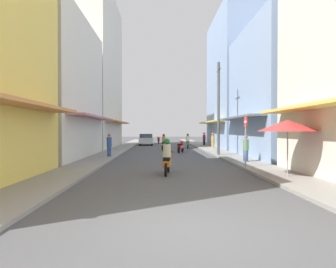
# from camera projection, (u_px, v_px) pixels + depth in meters

# --- Properties ---
(ground_plane) EXTENTS (115.78, 115.78, 0.00)m
(ground_plane) POSITION_uv_depth(u_px,v_px,m) (165.00, 151.00, 27.94)
(ground_plane) COLOR #4C4C4F
(sidewalk_left) EXTENTS (1.93, 60.63, 0.12)m
(sidewalk_left) POSITION_uv_depth(u_px,v_px,m) (118.00, 150.00, 27.82)
(sidewalk_left) COLOR gray
(sidewalk_left) RESTS_ON ground
(sidewalk_right) EXTENTS (1.93, 60.63, 0.12)m
(sidewalk_right) POSITION_uv_depth(u_px,v_px,m) (213.00, 150.00, 28.07)
(sidewalk_right) COLOR gray
(sidewalk_right) RESTS_ON ground
(building_left_mid) EXTENTS (7.05, 10.47, 9.46)m
(building_left_mid) POSITION_uv_depth(u_px,v_px,m) (43.00, 89.00, 19.99)
(building_left_mid) COLOR silver
(building_left_mid) RESTS_ON ground
(building_left_far) EXTENTS (7.05, 12.72, 16.31)m
(building_left_far) POSITION_uv_depth(u_px,v_px,m) (87.00, 73.00, 32.01)
(building_left_far) COLOR silver
(building_left_far) RESTS_ON ground
(building_right_mid) EXTENTS (7.05, 9.68, 9.14)m
(building_right_mid) POSITION_uv_depth(u_px,v_px,m) (287.00, 93.00, 20.78)
(building_right_mid) COLOR #8CA5CC
(building_right_mid) RESTS_ON ground
(building_right_far) EXTENTS (7.05, 11.25, 14.29)m
(building_right_far) POSITION_uv_depth(u_px,v_px,m) (243.00, 82.00, 32.02)
(building_right_far) COLOR #8CA5CC
(building_right_far) RESTS_ON ground
(motorbike_orange) EXTENTS (0.55, 1.81, 1.58)m
(motorbike_orange) POSITION_uv_depth(u_px,v_px,m) (167.00, 158.00, 12.92)
(motorbike_orange) COLOR black
(motorbike_orange) RESTS_ON ground
(motorbike_red) EXTENTS (0.75, 1.74, 0.96)m
(motorbike_red) POSITION_uv_depth(u_px,v_px,m) (181.00, 147.00, 25.31)
(motorbike_red) COLOR black
(motorbike_red) RESTS_ON ground
(motorbike_white) EXTENTS (0.66, 1.78, 1.58)m
(motorbike_white) POSITION_uv_depth(u_px,v_px,m) (164.00, 143.00, 28.49)
(motorbike_white) COLOR black
(motorbike_white) RESTS_ON ground
(motorbike_maroon) EXTENTS (0.55, 1.81, 0.96)m
(motorbike_maroon) POSITION_uv_depth(u_px,v_px,m) (159.00, 140.00, 42.02)
(motorbike_maroon) COLOR black
(motorbike_maroon) RESTS_ON ground
(motorbike_green) EXTENTS (0.55, 1.81, 1.58)m
(motorbike_green) POSITION_uv_depth(u_px,v_px,m) (188.00, 142.00, 30.98)
(motorbike_green) COLOR black
(motorbike_green) RESTS_ON ground
(parked_car) EXTENTS (1.87, 4.15, 1.45)m
(parked_car) POSITION_uv_depth(u_px,v_px,m) (146.00, 139.00, 37.97)
(parked_car) COLOR silver
(parked_car) RESTS_ON ground
(pedestrian_foreground) EXTENTS (0.34, 0.34, 1.70)m
(pedestrian_foreground) POSITION_uv_depth(u_px,v_px,m) (109.00, 146.00, 20.39)
(pedestrian_foreground) COLOR #334C8C
(pedestrian_foreground) RESTS_ON ground
(pedestrian_crossing) EXTENTS (0.34, 0.34, 1.66)m
(pedestrian_crossing) POSITION_uv_depth(u_px,v_px,m) (246.00, 149.00, 17.09)
(pedestrian_crossing) COLOR #334C8C
(pedestrian_crossing) RESTS_ON ground
(pedestrian_midway) EXTENTS (0.34, 0.34, 1.66)m
(pedestrian_midway) POSITION_uv_depth(u_px,v_px,m) (213.00, 141.00, 29.50)
(pedestrian_midway) COLOR #BF8C3F
(pedestrian_midway) RESTS_ON ground
(pedestrian_far) EXTENTS (0.44, 0.44, 1.67)m
(pedestrian_far) POSITION_uv_depth(u_px,v_px,m) (204.00, 138.00, 35.98)
(pedestrian_far) COLOR #262628
(pedestrian_far) RESTS_ON ground
(vendor_umbrella) EXTENTS (2.33, 2.33, 2.34)m
(vendor_umbrella) POSITION_uv_depth(u_px,v_px,m) (288.00, 126.00, 11.57)
(vendor_umbrella) COLOR #99999E
(vendor_umbrella) RESTS_ON ground
(utility_pole) EXTENTS (0.20, 1.20, 6.92)m
(utility_pole) POSITION_uv_depth(u_px,v_px,m) (219.00, 108.00, 21.68)
(utility_pole) COLOR #4C4C4F
(utility_pole) RESTS_ON ground
(street_sign_no_entry) EXTENTS (0.07, 0.60, 2.65)m
(street_sign_no_entry) POSITION_uv_depth(u_px,v_px,m) (245.00, 135.00, 14.52)
(street_sign_no_entry) COLOR gray
(street_sign_no_entry) RESTS_ON ground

